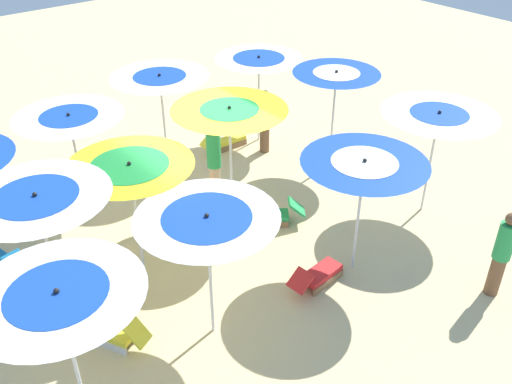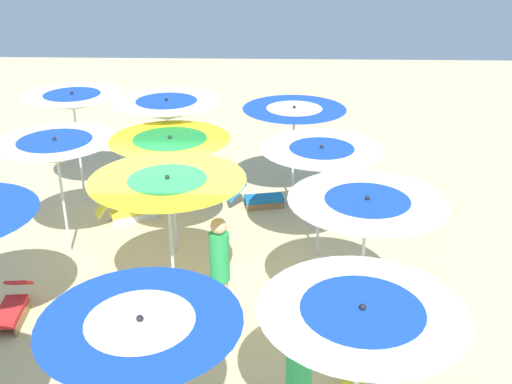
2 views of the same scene
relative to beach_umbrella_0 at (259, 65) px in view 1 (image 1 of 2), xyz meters
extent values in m
cube|color=beige|center=(2.49, -3.45, -2.05)|extent=(37.50, 37.50, 0.04)
cylinder|color=silver|center=(0.00, 0.00, -1.02)|extent=(0.05, 0.05, 2.02)
cone|color=white|center=(0.00, 0.00, -0.01)|extent=(2.14, 2.14, 0.39)
cone|color=#1947B2|center=(0.00, 0.00, 0.07)|extent=(1.26, 1.26, 0.23)
sphere|color=black|center=(0.00, 0.00, 0.21)|extent=(0.07, 0.07, 0.07)
cylinder|color=silver|center=(-0.39, -2.54, -0.99)|extent=(0.05, 0.05, 2.08)
cone|color=white|center=(-0.39, -2.54, 0.05)|extent=(2.22, 2.22, 0.34)
cone|color=#1947B2|center=(-0.39, -2.54, 0.13)|extent=(1.19, 1.19, 0.18)
sphere|color=black|center=(-0.39, -2.54, 0.25)|extent=(0.07, 0.07, 0.07)
cylinder|color=silver|center=(0.08, -4.89, -1.06)|extent=(0.05, 0.05, 1.94)
cone|color=white|center=(0.08, -4.89, -0.09)|extent=(2.16, 2.16, 0.40)
cone|color=#1947B2|center=(0.08, -4.89, 0.01)|extent=(1.14, 1.14, 0.21)
sphere|color=black|center=(0.08, -4.89, 0.14)|extent=(0.07, 0.07, 0.07)
cylinder|color=silver|center=(2.15, 0.46, -0.95)|extent=(0.05, 0.05, 2.15)
cone|color=#1947B2|center=(2.15, 0.46, 0.13)|extent=(1.95, 1.95, 0.39)
cone|color=white|center=(2.15, 0.46, 0.22)|extent=(1.04, 1.04, 0.21)
sphere|color=black|center=(2.15, 0.46, 0.35)|extent=(0.07, 0.07, 0.07)
cylinder|color=silver|center=(2.40, -2.68, -0.88)|extent=(0.05, 0.05, 2.30)
cone|color=yellow|center=(2.40, -2.68, 0.27)|extent=(2.22, 2.22, 0.33)
cone|color=#1E8C38|center=(2.40, -2.68, 0.36)|extent=(1.12, 1.12, 0.17)
sphere|color=black|center=(2.40, -2.68, 0.46)|extent=(0.07, 0.07, 0.07)
cylinder|color=silver|center=(2.75, -4.98, -1.00)|extent=(0.05, 0.05, 2.06)
cone|color=yellow|center=(2.75, -4.98, 0.04)|extent=(2.14, 2.14, 0.37)
cone|color=#1E8C38|center=(2.75, -4.98, 0.11)|extent=(1.31, 1.31, 0.22)
sphere|color=black|center=(2.75, -4.98, 0.25)|extent=(0.07, 0.07, 0.07)
cylinder|color=silver|center=(3.07, -6.61, -0.89)|extent=(0.05, 0.05, 2.27)
cone|color=white|center=(3.07, -6.61, 0.24)|extent=(2.16, 2.16, 0.40)
cone|color=#1947B2|center=(3.07, -6.61, 0.33)|extent=(1.22, 1.22, 0.23)
sphere|color=black|center=(3.07, -6.61, 0.47)|extent=(0.07, 0.07, 0.07)
cylinder|color=silver|center=(4.73, 0.64, -1.02)|extent=(0.05, 0.05, 2.02)
cone|color=white|center=(4.73, 0.64, -0.01)|extent=(2.25, 2.25, 0.45)
cone|color=#1947B2|center=(4.73, 0.64, 0.11)|extent=(1.13, 1.13, 0.23)
sphere|color=black|center=(4.73, 0.64, 0.24)|extent=(0.07, 0.07, 0.07)
cylinder|color=silver|center=(5.10, -1.92, -1.00)|extent=(0.05, 0.05, 2.06)
cone|color=#1947B2|center=(5.10, -1.92, 0.03)|extent=(2.14, 2.14, 0.37)
cone|color=white|center=(5.10, -1.92, 0.13)|extent=(1.11, 1.11, 0.19)
sphere|color=black|center=(5.10, -1.92, 0.25)|extent=(0.07, 0.07, 0.07)
cylinder|color=silver|center=(4.75, -4.84, -1.01)|extent=(0.05, 0.05, 2.03)
cone|color=white|center=(4.75, -4.84, 0.00)|extent=(2.11, 2.11, 0.43)
cone|color=#1947B2|center=(4.75, -4.84, 0.09)|extent=(1.30, 1.30, 0.26)
sphere|color=black|center=(4.75, -4.84, 0.24)|extent=(0.07, 0.07, 0.07)
cylinder|color=silver|center=(5.14, -7.15, -0.89)|extent=(0.05, 0.05, 2.27)
cone|color=white|center=(5.14, -7.15, 0.24)|extent=(2.04, 2.04, 0.34)
cone|color=#1947B2|center=(5.14, -7.15, 0.32)|extent=(1.17, 1.17, 0.19)
sphere|color=black|center=(5.14, -7.15, 0.44)|extent=(0.07, 0.07, 0.07)
cube|color=olive|center=(4.82, -2.67, -1.96)|extent=(0.11, 0.81, 0.14)
cube|color=olive|center=(5.18, -2.63, -1.96)|extent=(0.11, 0.81, 0.14)
cube|color=red|center=(5.00, -2.65, -1.84)|extent=(0.43, 0.84, 0.10)
cube|color=red|center=(5.05, -3.21, -1.67)|extent=(0.39, 0.39, 0.27)
cube|color=silver|center=(3.91, -6.40, -1.96)|extent=(0.87, 0.46, 0.14)
cube|color=silver|center=(3.77, -6.12, -1.96)|extent=(0.87, 0.46, 0.14)
cube|color=yellow|center=(3.84, -6.26, -1.84)|extent=(0.99, 0.71, 0.10)
cube|color=yellow|center=(4.39, -5.98, -1.62)|extent=(0.43, 0.42, 0.37)
cube|color=olive|center=(-0.30, -0.82, -1.96)|extent=(0.05, 0.84, 0.14)
cube|color=olive|center=(-0.01, -0.83, -1.96)|extent=(0.05, 0.84, 0.14)
cube|color=yellow|center=(-0.16, -0.83, -1.84)|extent=(0.31, 0.84, 0.10)
cube|color=yellow|center=(-0.16, -1.45, -1.64)|extent=(0.30, 0.44, 0.34)
cube|color=olive|center=(1.09, -6.81, -1.96)|extent=(0.82, 0.21, 0.14)
cube|color=#1972B7|center=(1.12, -6.98, -1.84)|extent=(0.89, 0.51, 0.10)
cube|color=#1972B7|center=(1.70, -6.85, -1.59)|extent=(0.45, 0.42, 0.42)
cube|color=olive|center=(3.15, -2.35, -1.96)|extent=(0.57, 0.72, 0.14)
cube|color=olive|center=(2.88, -2.14, -1.96)|extent=(0.57, 0.72, 0.14)
cube|color=green|center=(3.02, -2.25, -1.84)|extent=(0.81, 0.91, 0.10)
cube|color=green|center=(3.38, -1.77, -1.65)|extent=(0.49, 0.49, 0.32)
cube|color=silver|center=(2.76, 0.43, -1.96)|extent=(0.82, 0.08, 0.14)
cube|color=silver|center=(2.75, 0.74, -1.96)|extent=(0.82, 0.08, 0.14)
cube|color=white|center=(2.75, 0.58, -1.84)|extent=(0.83, 0.35, 0.10)
cube|color=white|center=(3.29, 0.61, -1.63)|extent=(0.32, 0.32, 0.36)
cylinder|color=brown|center=(7.10, -0.54, -1.64)|extent=(0.24, 0.24, 0.78)
cylinder|color=green|center=(7.10, -0.54, -0.90)|extent=(0.30, 0.30, 0.69)
sphere|color=brown|center=(7.10, -0.54, -0.45)|extent=(0.21, 0.21, 0.21)
cylinder|color=#D8A87F|center=(1.69, -2.59, -1.59)|extent=(0.24, 0.24, 0.88)
cylinder|color=green|center=(1.69, -2.59, -0.76)|extent=(0.30, 0.30, 0.77)
sphere|color=#D8A87F|center=(1.69, -2.59, -0.25)|extent=(0.24, 0.24, 0.24)
cylinder|color=brown|center=(0.60, -0.30, -1.65)|extent=(0.24, 0.24, 0.76)
cylinder|color=green|center=(0.60, -0.30, -0.93)|extent=(0.30, 0.30, 0.67)
sphere|color=brown|center=(0.60, -0.30, -0.50)|extent=(0.21, 0.21, 0.21)
camera|label=1|loc=(10.21, -8.38, 4.78)|focal=39.42mm
camera|label=2|loc=(0.91, 5.14, 3.79)|focal=42.92mm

